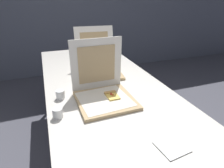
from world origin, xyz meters
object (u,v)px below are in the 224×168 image
pizza_box_front (104,92)px  cup_white_near_center (60,94)px  cup_white_near_left (58,113)px  napkin_pile (171,145)px  table (103,88)px  pizza_box_middle (98,67)px

pizza_box_front → cup_white_near_center: (-0.28, 0.11, -0.03)m
cup_white_near_left → napkin_pile: bearing=-41.1°
table → cup_white_near_center: 0.39m
pizza_box_front → napkin_pile: size_ratio=2.41×
pizza_box_middle → cup_white_near_left: size_ratio=8.08×
pizza_box_front → pizza_box_middle: bearing=77.1°
cup_white_near_left → pizza_box_middle: bearing=55.3°
cup_white_near_left → napkin_pile: (0.49, -0.43, -0.03)m
napkin_pile → pizza_box_front: bearing=107.2°
pizza_box_front → pizza_box_middle: pizza_box_front is taller
table → cup_white_near_left: (-0.40, -0.38, 0.08)m
pizza_box_middle → napkin_pile: 1.05m
cup_white_near_center → pizza_box_middle: bearing=44.9°
cup_white_near_left → cup_white_near_center: size_ratio=1.00×
table → napkin_pile: bearing=-83.4°
table → cup_white_near_center: (-0.36, -0.15, 0.08)m
pizza_box_front → cup_white_near_left: bearing=-160.9°
table → napkin_pile: size_ratio=13.80×
pizza_box_front → napkin_pile: pizza_box_front is taller
table → pizza_box_middle: 0.26m
table → pizza_box_front: 0.29m
pizza_box_front → pizza_box_middle: (0.10, 0.50, -0.00)m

